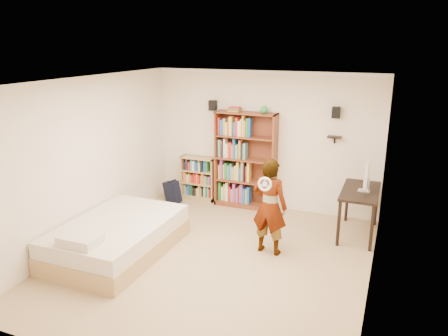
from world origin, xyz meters
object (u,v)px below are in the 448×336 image
at_px(computer_desk, 359,213).
at_px(daybed, 117,233).
at_px(tall_bookshelf, 246,161).
at_px(low_bookshelf, 199,178).
at_px(person, 270,206).

relative_size(computer_desk, daybed, 0.54).
distance_m(tall_bookshelf, low_bookshelf, 1.17).
height_order(daybed, person, person).
relative_size(computer_desk, person, 0.78).
xyz_separation_m(tall_bookshelf, person, (1.01, -1.76, -0.19)).
xyz_separation_m(tall_bookshelf, low_bookshelf, (-1.05, 0.04, -0.50)).
xyz_separation_m(computer_desk, person, (-1.24, -1.19, 0.36)).
height_order(tall_bookshelf, low_bookshelf, tall_bookshelf).
bearing_deg(person, computer_desk, -130.33).
bearing_deg(computer_desk, person, -136.20).
relative_size(low_bookshelf, person, 0.59).
bearing_deg(low_bookshelf, daybed, -92.97).
bearing_deg(computer_desk, tall_bookshelf, 165.93).
distance_m(low_bookshelf, computer_desk, 3.36).
bearing_deg(tall_bookshelf, daybed, -114.08).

